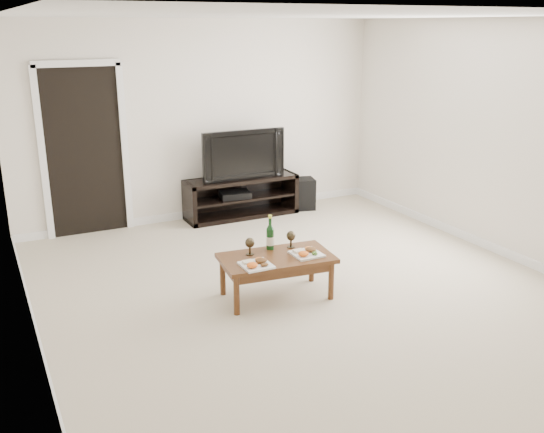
{
  "coord_description": "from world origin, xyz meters",
  "views": [
    {
      "loc": [
        -2.75,
        -4.8,
        2.53
      ],
      "look_at": [
        -0.19,
        0.33,
        0.7
      ],
      "focal_mm": 40.0,
      "sensor_mm": 36.0,
      "label": 1
    }
  ],
  "objects_px": {
    "television": "(241,153)",
    "coffee_table": "(276,277)",
    "subwoofer": "(303,194)",
    "media_console": "(241,197)"
  },
  "relations": [
    {
      "from": "media_console",
      "to": "coffee_table",
      "type": "relative_size",
      "value": 1.46
    },
    {
      "from": "media_console",
      "to": "television",
      "type": "height_order",
      "value": "television"
    },
    {
      "from": "media_console",
      "to": "coffee_table",
      "type": "bearing_deg",
      "value": -106.4
    },
    {
      "from": "subwoofer",
      "to": "coffee_table",
      "type": "distance_m",
      "value": 2.97
    },
    {
      "from": "subwoofer",
      "to": "coffee_table",
      "type": "bearing_deg",
      "value": -110.11
    },
    {
      "from": "media_console",
      "to": "television",
      "type": "distance_m",
      "value": 0.6
    },
    {
      "from": "media_console",
      "to": "television",
      "type": "relative_size",
      "value": 1.35
    },
    {
      "from": "subwoofer",
      "to": "coffee_table",
      "type": "xyz_separation_m",
      "value": [
        -1.68,
        -2.45,
        -0.01
      ]
    },
    {
      "from": "television",
      "to": "coffee_table",
      "type": "distance_m",
      "value": 2.7
    },
    {
      "from": "media_console",
      "to": "television",
      "type": "xyz_separation_m",
      "value": [
        0.0,
        0.0,
        0.6
      ]
    }
  ]
}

